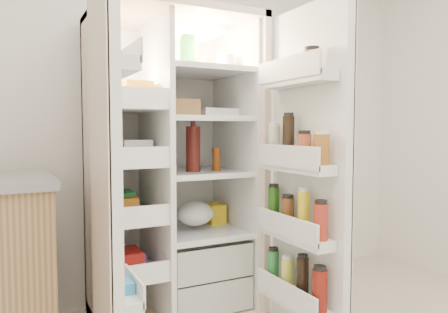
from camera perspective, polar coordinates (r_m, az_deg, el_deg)
name	(u,v)px	position (r m, az deg, el deg)	size (l,w,h in m)	color
wall_back	(169,98)	(2.94, -7.42, 7.75)	(4.00, 0.02, 2.70)	white
refrigerator	(173,194)	(2.60, -6.92, -5.09)	(0.92, 0.70, 1.80)	beige
freezer_door	(107,187)	(1.87, -15.52, -4.03)	(0.15, 0.40, 1.72)	white
fridge_door	(306,182)	(2.20, 10.98, -3.39)	(0.17, 0.58, 1.72)	white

